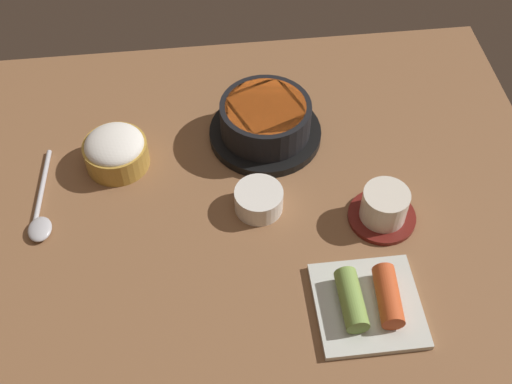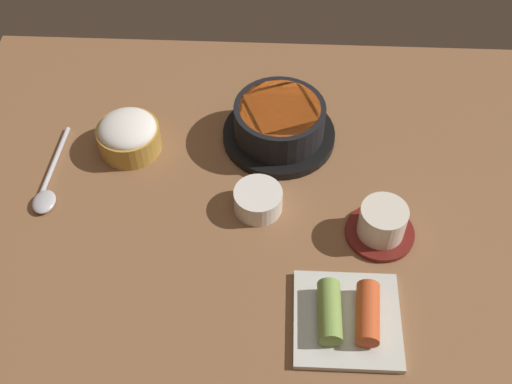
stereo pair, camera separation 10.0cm
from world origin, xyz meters
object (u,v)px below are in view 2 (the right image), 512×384
Objects in this scene: kimchi_plate at (348,316)px; tea_cup_with_saucer at (382,224)px; rice_bowl at (128,135)px; stone_pot at (279,124)px; banchan_cup_center at (258,200)px; spoon at (47,189)px.

tea_cup_with_saucer is at bearing 69.48° from kimchi_plate.
stone_pot is at bearing 7.49° from rice_bowl.
rice_bowl is at bearing 151.65° from banchan_cup_center.
rice_bowl is 46.77cm from kimchi_plate.
kimchi_plate is (-5.58, -14.90, -1.28)cm from tea_cup_with_saucer.
rice_bowl reaches higher than spoon.
tea_cup_with_saucer reaches higher than kimchi_plate.
tea_cup_with_saucer reaches higher than spoon.
spoon is at bearing 173.34° from tea_cup_with_saucer.
kimchi_plate is at bearing -73.60° from stone_pot.
rice_bowl is 1.38× the size of banchan_cup_center.
stone_pot is at bearing 106.40° from kimchi_plate.
stone_pot is 38.98cm from spoon.
banchan_cup_center is at bearing -3.09° from spoon.
stone_pot is 24.95cm from tea_cup_with_saucer.
rice_bowl is 15.60cm from spoon.
tea_cup_with_saucer is at bearing -51.06° from stone_pot.
kimchi_plate is at bearing -24.25° from spoon.
stone_pot is 1.82× the size of tea_cup_with_saucer.
banchan_cup_center is at bearing -28.35° from rice_bowl.
rice_bowl is 0.71× the size of kimchi_plate.
kimchi_plate is at bearing -110.52° from tea_cup_with_saucer.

